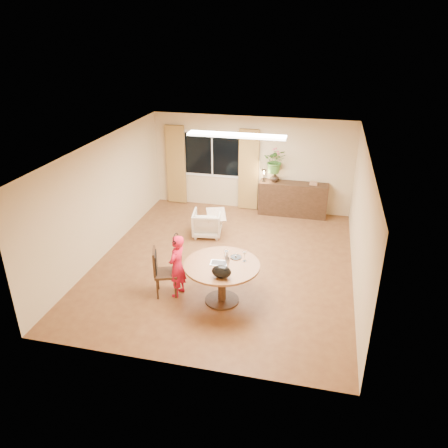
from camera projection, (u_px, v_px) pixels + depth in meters
The scene contains 24 objects.
floor at pixel (224, 263), 9.66m from camera, with size 6.50×6.50×0.00m, color brown.
ceiling at pixel (224, 148), 8.57m from camera, with size 6.50×6.50×0.00m, color white.
wall_back at pixel (251, 164), 11.98m from camera, with size 5.50×5.50×0.00m, color #CAB683.
wall_left at pixel (104, 198), 9.69m from camera, with size 6.50×6.50×0.00m, color #CAB683.
wall_right at pixel (361, 221), 8.54m from camera, with size 6.50×6.50×0.00m, color #CAB683.
window at pixel (212, 154), 12.11m from camera, with size 1.70×0.03×1.30m.
curtain_left at pixel (176, 165), 12.41m from camera, with size 0.55×0.08×2.25m, color olive.
curtain_right at pixel (249, 170), 11.98m from camera, with size 0.55×0.08×2.25m, color olive.
ceiling_panel at pixel (237, 135), 9.64m from camera, with size 2.20×0.35×0.05m, color white.
dining_table at pixel (222, 272), 8.08m from camera, with size 1.41×1.41×0.80m.
dining_chair at pixel (166, 272), 8.36m from camera, with size 0.47×0.43×0.98m, color black, non-canonical shape.
child at pixel (177, 266), 8.28m from camera, with size 0.30×0.46×1.27m, color red.
laptop at pixel (219, 258), 7.99m from camera, with size 0.34×0.22×0.22m, color #B7B7BC, non-canonical shape.
tumbler at pixel (226, 254), 8.25m from camera, with size 0.08×0.08×0.11m, color white, non-canonical shape.
wine_glass at pixel (244, 256), 8.07m from camera, with size 0.07×0.07×0.20m, color white, non-canonical shape.
pot_lid at pixel (236, 257), 8.22m from camera, with size 0.22×0.22×0.04m, color white, non-canonical shape.
handbag at pixel (221, 272), 7.54m from camera, with size 0.35×0.20×0.23m, color black, non-canonical shape.
armchair at pixel (207, 223), 10.79m from camera, with size 0.68×0.70×0.64m, color beige.
throw at pixel (216, 212), 10.60m from camera, with size 0.45×0.55×0.03m, color beige, non-canonical shape.
sideboard at pixel (293, 199), 11.87m from camera, with size 1.84×0.45×0.92m, color black.
vase at pixel (275, 177), 11.74m from camera, with size 0.24×0.24×0.25m, color black.
bouquet at pixel (275, 161), 11.55m from camera, with size 0.59×0.51×0.66m, color #246026.
book_stack at pixel (314, 183), 11.56m from camera, with size 0.21×0.15×0.08m, color #885D45, non-canonical shape.
desk_lamp at pixel (264, 175), 11.73m from camera, with size 0.14×0.14×0.34m, color black, non-canonical shape.
Camera 1 is at (1.92, -8.18, 4.85)m, focal length 35.00 mm.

